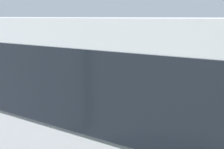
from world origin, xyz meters
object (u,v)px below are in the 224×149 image
at_px(spectator_right, 44,85).
at_px(spectator_far_right, 20,77).
at_px(spectator_centre, 79,84).
at_px(spectator_far_left, 151,95).
at_px(stunt_motorcycle, 131,67).
at_px(spectator_left, 103,93).
at_px(parked_motorcycle_silver, 0,96).
at_px(tour_bus, 12,93).

distance_m(spectator_right, spectator_far_right, 1.36).
bearing_deg(spectator_centre, spectator_right, 23.95).
distance_m(spectator_far_left, spectator_centre, 2.56).
bearing_deg(spectator_centre, stunt_motorcycle, -89.73).
relative_size(spectator_far_left, spectator_left, 1.07).
height_order(spectator_right, parked_motorcycle_silver, spectator_right).
height_order(tour_bus, parked_motorcycle_silver, tour_bus).
bearing_deg(stunt_motorcycle, spectator_far_right, 61.60).
bearing_deg(parked_motorcycle_silver, tour_bus, 145.76).
distance_m(tour_bus, spectator_right, 3.20).
distance_m(spectator_far_left, spectator_far_right, 4.97).
distance_m(spectator_far_left, spectator_right, 3.65).
distance_m(parked_motorcycle_silver, stunt_motorcycle, 5.78).
relative_size(spectator_centre, spectator_far_right, 0.98).
bearing_deg(spectator_far_left, stunt_motorcycle, -58.41).
distance_m(spectator_centre, spectator_right, 1.17).
distance_m(spectator_left, spectator_centre, 1.18).
distance_m(spectator_far_left, stunt_motorcycle, 4.93).
bearing_deg(spectator_centre, tour_bus, 99.55).
relative_size(spectator_far_right, parked_motorcycle_silver, 0.90).
bearing_deg(stunt_motorcycle, spectator_far_left, 121.59).
bearing_deg(spectator_right, stunt_motorcycle, -102.76).
height_order(spectator_centre, spectator_far_right, spectator_far_right).
bearing_deg(parked_motorcycle_silver, spectator_far_right, -120.24).
bearing_deg(spectator_right, spectator_centre, -156.05).
height_order(spectator_left, parked_motorcycle_silver, spectator_left).
bearing_deg(spectator_far_left, spectator_centre, -1.04).
relative_size(spectator_left, spectator_far_right, 0.92).
bearing_deg(parked_motorcycle_silver, spectator_centre, -161.86).
height_order(tour_bus, spectator_far_left, tour_bus).
xyz_separation_m(tour_bus, spectator_centre, (0.53, -3.17, -0.58)).
bearing_deg(spectator_far_right, tour_bus, 135.43).
bearing_deg(spectator_left, spectator_far_right, -0.68).
bearing_deg(stunt_motorcycle, tour_bus, 94.32).
height_order(spectator_far_left, spectator_left, spectator_far_left).
distance_m(spectator_far_left, spectator_left, 1.45).
distance_m(spectator_far_left, parked_motorcycle_silver, 5.44).
relative_size(spectator_far_left, stunt_motorcycle, 0.97).
bearing_deg(spectator_far_right, stunt_motorcycle, -118.40).
bearing_deg(stunt_motorcycle, spectator_centre, 90.27).
bearing_deg(spectator_far_left, parked_motorcycle_silver, 9.19).
xyz_separation_m(spectator_left, stunt_motorcycle, (1.16, -4.46, -0.03)).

